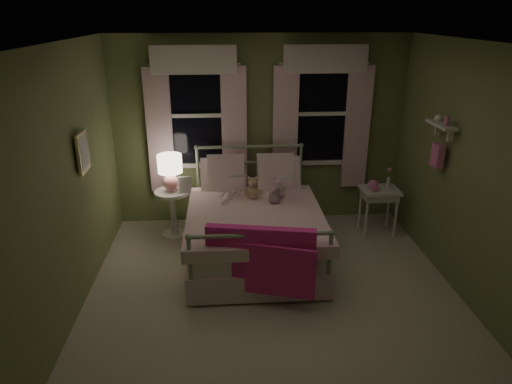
{
  "coord_description": "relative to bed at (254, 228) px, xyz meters",
  "views": [
    {
      "loc": [
        -0.48,
        -4.04,
        2.86
      ],
      "look_at": [
        -0.15,
        0.61,
        1.0
      ],
      "focal_mm": 32.0,
      "sensor_mm": 36.0,
      "label": 1
    }
  ],
  "objects": [
    {
      "name": "room_shell",
      "position": [
        0.15,
        -0.96,
        0.92
      ],
      "size": [
        4.2,
        4.2,
        4.2
      ],
      "color": "beige",
      "rests_on": "ground"
    },
    {
      "name": "bed",
      "position": [
        0.0,
        0.0,
        0.0
      ],
      "size": [
        1.58,
        2.04,
        1.18
      ],
      "color": "white",
      "rests_on": "ground"
    },
    {
      "name": "pink_throw",
      "position": [
        0.0,
        -1.03,
        0.23
      ],
      "size": [
        1.1,
        0.4,
        0.71
      ],
      "color": "#ED2E96",
      "rests_on": "bed"
    },
    {
      "name": "child_left",
      "position": [
        -0.28,
        0.42,
        0.55
      ],
      "size": [
        0.3,
        0.23,
        0.72
      ],
      "primitive_type": "imported",
      "rotation": [
        0.0,
        0.0,
        2.88
      ],
      "color": "#F7D1DD",
      "rests_on": "bed"
    },
    {
      "name": "child_right",
      "position": [
        0.28,
        0.42,
        0.56
      ],
      "size": [
        0.4,
        0.33,
        0.75
      ],
      "primitive_type": "imported",
      "rotation": [
        0.0,
        0.0,
        3.01
      ],
      "color": "#F7D1DD",
      "rests_on": "bed"
    },
    {
      "name": "book_left",
      "position": [
        -0.28,
        0.17,
        0.58
      ],
      "size": [
        0.21,
        0.13,
        0.26
      ],
      "primitive_type": "imported",
      "rotation": [
        1.22,
        0.0,
        -0.09
      ],
      "color": "beige",
      "rests_on": "child_left"
    },
    {
      "name": "book_right",
      "position": [
        0.28,
        0.17,
        0.54
      ],
      "size": [
        0.22,
        0.15,
        0.26
      ],
      "primitive_type": "imported",
      "rotation": [
        1.22,
        0.0,
        0.24
      ],
      "color": "beige",
      "rests_on": "child_right"
    },
    {
      "name": "teddy_bear",
      "position": [
        0.0,
        0.26,
        0.41
      ],
      "size": [
        0.22,
        0.18,
        0.3
      ],
      "color": "tan",
      "rests_on": "bed"
    },
    {
      "name": "nightstand_left",
      "position": [
        -1.05,
        0.64,
        0.03
      ],
      "size": [
        0.46,
        0.46,
        0.65
      ],
      "color": "white",
      "rests_on": "ground"
    },
    {
      "name": "table_lamp",
      "position": [
        -1.05,
        0.64,
        0.57
      ],
      "size": [
        0.32,
        0.32,
        0.48
      ],
      "color": "pink",
      "rests_on": "nightstand_left"
    },
    {
      "name": "book_nightstand",
      "position": [
        -0.95,
        0.56,
        0.27
      ],
      "size": [
        0.17,
        0.23,
        0.02
      ],
      "primitive_type": "imported",
      "rotation": [
        0.0,
        0.0,
        0.02
      ],
      "color": "beige",
      "rests_on": "nightstand_left"
    },
    {
      "name": "nightstand_right",
      "position": [
        1.72,
        0.52,
        0.17
      ],
      "size": [
        0.5,
        0.4,
        0.64
      ],
      "color": "white",
      "rests_on": "ground"
    },
    {
      "name": "pink_toy",
      "position": [
        1.62,
        0.52,
        0.32
      ],
      "size": [
        0.14,
        0.19,
        0.14
      ],
      "color": "pink",
      "rests_on": "nightstand_right"
    },
    {
      "name": "bud_vase",
      "position": [
        1.84,
        0.57,
        0.41
      ],
      "size": [
        0.06,
        0.06,
        0.28
      ],
      "color": "white",
      "rests_on": "nightstand_right"
    },
    {
      "name": "window_left",
      "position": [
        -0.7,
        1.07,
        1.24
      ],
      "size": [
        1.34,
        0.13,
        1.96
      ],
      "color": "black",
      "rests_on": "room_shell"
    },
    {
      "name": "window_right",
      "position": [
        1.0,
        1.07,
        1.24
      ],
      "size": [
        1.34,
        0.13,
        1.96
      ],
      "color": "black",
      "rests_on": "room_shell"
    },
    {
      "name": "wall_shelf",
      "position": [
        2.05,
        -0.26,
        1.14
      ],
      "size": [
        0.15,
        0.5,
        0.6
      ],
      "color": "white",
      "rests_on": "room_shell"
    },
    {
      "name": "framed_picture",
      "position": [
        -1.8,
        -0.36,
        1.12
      ],
      "size": [
        0.03,
        0.32,
        0.42
      ],
      "color": "beige",
      "rests_on": "room_shell"
    }
  ]
}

